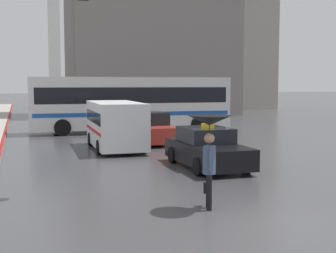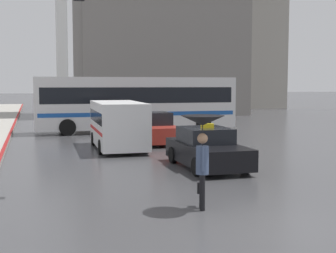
{
  "view_description": "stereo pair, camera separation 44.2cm",
  "coord_description": "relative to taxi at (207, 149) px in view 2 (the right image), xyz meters",
  "views": [
    {
      "loc": [
        -4.68,
        -8.48,
        2.93
      ],
      "look_at": [
        0.49,
        7.63,
        1.4
      ],
      "focal_mm": 50.0,
      "sensor_mm": 36.0,
      "label": 1
    },
    {
      "loc": [
        -4.26,
        -8.61,
        2.93
      ],
      "look_at": [
        0.49,
        7.63,
        1.4
      ],
      "focal_mm": 50.0,
      "sensor_mm": 36.0,
      "label": 2
    }
  ],
  "objects": [
    {
      "name": "ground_plane",
      "position": [
        -1.63,
        -6.68,
        -0.65
      ],
      "size": [
        300.0,
        300.0,
        0.0
      ],
      "primitive_type": "plane",
      "color": "#424244"
    },
    {
      "name": "taxi",
      "position": [
        0.0,
        0.0,
        0.0
      ],
      "size": [
        1.91,
        4.27,
        1.56
      ],
      "rotation": [
        0.0,
        0.0,
        3.14
      ],
      "color": "black",
      "rests_on": "ground_plane"
    },
    {
      "name": "sedan_red",
      "position": [
        -0.05,
        7.28,
        0.05
      ],
      "size": [
        1.91,
        4.31,
        1.53
      ],
      "rotation": [
        0.0,
        0.0,
        3.14
      ],
      "color": "#A52D23",
      "rests_on": "ground_plane"
    },
    {
      "name": "ambulance_van",
      "position": [
        -2.15,
        5.59,
        0.54
      ],
      "size": [
        2.2,
        5.2,
        2.13
      ],
      "rotation": [
        0.0,
        0.0,
        3.11
      ],
      "color": "white",
      "rests_on": "ground_plane"
    },
    {
      "name": "city_bus",
      "position": [
        0.31,
        12.91,
        1.22
      ],
      "size": [
        12.19,
        2.84,
        3.36
      ],
      "rotation": [
        0.0,
        0.0,
        1.55
      ],
      "color": "silver",
      "rests_on": "ground_plane"
    },
    {
      "name": "pedestrian_with_umbrella",
      "position": [
        -2.1,
        -5.19,
        1.12
      ],
      "size": [
        1.02,
        1.02,
        2.21
      ],
      "rotation": [
        0.0,
        0.0,
        1.28
      ],
      "color": "black",
      "rests_on": "ground_plane"
    },
    {
      "name": "traffic_light",
      "position": [
        -6.52,
        -2.76,
        3.63
      ],
      "size": [
        3.33,
        0.38,
        6.21
      ],
      "color": "black",
      "rests_on": "ground_plane"
    }
  ]
}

